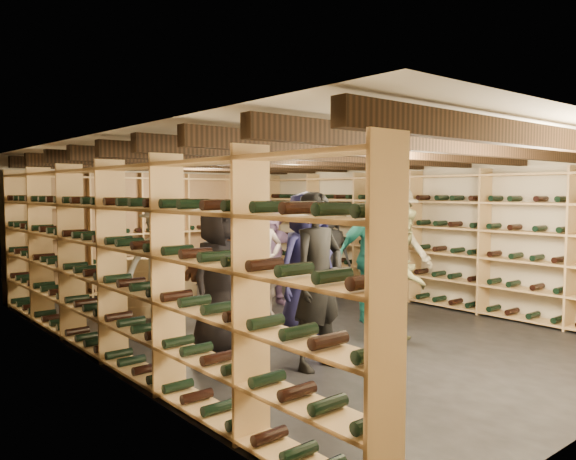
# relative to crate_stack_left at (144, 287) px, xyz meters

# --- Properties ---
(ground) EXTENTS (8.00, 8.00, 0.00)m
(ground) POSITION_rel_crate_stack_left_xyz_m (1.34, -1.83, -0.42)
(ground) COLOR black
(ground) RESTS_ON ground
(walls) EXTENTS (5.52, 8.02, 2.40)m
(walls) POSITION_rel_crate_stack_left_xyz_m (1.34, -1.83, 0.78)
(walls) COLOR #C0B095
(walls) RESTS_ON ground
(ceiling) EXTENTS (5.50, 8.00, 0.01)m
(ceiling) POSITION_rel_crate_stack_left_xyz_m (1.34, -1.83, 1.98)
(ceiling) COLOR beige
(ceiling) RESTS_ON walls
(ceiling_joists) EXTENTS (5.40, 7.12, 0.18)m
(ceiling_joists) POSITION_rel_crate_stack_left_xyz_m (1.34, -1.83, 1.84)
(ceiling_joists) COLOR black
(ceiling_joists) RESTS_ON ground
(wine_rack_left) EXTENTS (0.32, 7.50, 2.15)m
(wine_rack_left) POSITION_rel_crate_stack_left_xyz_m (-1.23, -1.83, 0.65)
(wine_rack_left) COLOR tan
(wine_rack_left) RESTS_ON ground
(wine_rack_right) EXTENTS (0.32, 7.50, 2.15)m
(wine_rack_right) POSITION_rel_crate_stack_left_xyz_m (3.91, -1.83, 0.65)
(wine_rack_right) COLOR tan
(wine_rack_right) RESTS_ON ground
(wine_rack_back) EXTENTS (4.70, 0.30, 2.15)m
(wine_rack_back) POSITION_rel_crate_stack_left_xyz_m (1.34, 2.00, 0.65)
(wine_rack_back) COLOR tan
(wine_rack_back) RESTS_ON ground
(crate_stack_left) EXTENTS (0.58, 0.47, 0.85)m
(crate_stack_left) POSITION_rel_crate_stack_left_xyz_m (0.00, 0.00, 0.00)
(crate_stack_left) COLOR tan
(crate_stack_left) RESTS_ON ground
(crate_stack_right) EXTENTS (0.51, 0.35, 0.51)m
(crate_stack_right) POSITION_rel_crate_stack_left_xyz_m (0.66, 0.21, -0.17)
(crate_stack_right) COLOR tan
(crate_stack_right) RESTS_ON ground
(crate_loose) EXTENTS (0.53, 0.37, 0.17)m
(crate_loose) POSITION_rel_crate_stack_left_xyz_m (2.09, 0.92, -0.34)
(crate_loose) COLOR tan
(crate_loose) RESTS_ON ground
(person_0) EXTENTS (0.96, 0.77, 1.72)m
(person_0) POSITION_rel_crate_stack_left_xyz_m (-0.18, -2.31, 0.44)
(person_0) COLOR black
(person_0) RESTS_ON ground
(person_1) EXTENTS (0.69, 0.49, 1.81)m
(person_1) POSITION_rel_crate_stack_left_xyz_m (0.31, -3.39, 0.48)
(person_1) COLOR black
(person_1) RESTS_ON ground
(person_2) EXTENTS (0.98, 0.88, 1.65)m
(person_2) POSITION_rel_crate_stack_left_xyz_m (1.69, -3.36, 0.40)
(person_2) COLOR brown
(person_2) RESTS_ON ground
(person_3) EXTENTS (1.42, 1.14, 1.91)m
(person_3) POSITION_rel_crate_stack_left_xyz_m (3.17, -2.03, 0.53)
(person_3) COLOR beige
(person_3) RESTS_ON ground
(person_4) EXTENTS (1.16, 0.79, 1.83)m
(person_4) POSITION_rel_crate_stack_left_xyz_m (2.29, -2.36, 0.49)
(person_4) COLOR #1B6C5F
(person_4) RESTS_ON ground
(person_5) EXTENTS (1.54, 0.63, 1.61)m
(person_5) POSITION_rel_crate_stack_left_xyz_m (0.19, -1.91, 0.38)
(person_5) COLOR brown
(person_5) RESTS_ON ground
(person_6) EXTENTS (0.90, 0.60, 1.82)m
(person_6) POSITION_rel_crate_stack_left_xyz_m (0.89, -2.58, 0.48)
(person_6) COLOR #1B1B47
(person_6) RESTS_ON ground
(person_7) EXTENTS (0.63, 0.46, 1.60)m
(person_7) POSITION_rel_crate_stack_left_xyz_m (1.26, -1.21, 0.38)
(person_7) COLOR gray
(person_7) RESTS_ON ground
(person_8) EXTENTS (0.95, 0.82, 1.68)m
(person_8) POSITION_rel_crate_stack_left_xyz_m (2.68, -0.73, 0.41)
(person_8) COLOR #4C301E
(person_8) RESTS_ON ground
(person_9) EXTENTS (1.17, 0.76, 1.70)m
(person_9) POSITION_rel_crate_stack_left_xyz_m (0.02, -0.53, 0.42)
(person_9) COLOR #B1B0A3
(person_9) RESTS_ON ground
(person_10) EXTENTS (0.97, 0.59, 1.54)m
(person_10) POSITION_rel_crate_stack_left_xyz_m (1.12, -0.53, 0.35)
(person_10) COLOR #244533
(person_10) RESTS_ON ground
(person_11) EXTENTS (1.64, 1.04, 1.69)m
(person_11) POSITION_rel_crate_stack_left_xyz_m (1.90, -0.53, 0.42)
(person_11) COLOR slate
(person_11) RESTS_ON ground
(person_12) EXTENTS (0.90, 0.75, 1.57)m
(person_12) POSITION_rel_crate_stack_left_xyz_m (3.20, -0.53, 0.36)
(person_12) COLOR #313236
(person_12) RESTS_ON ground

